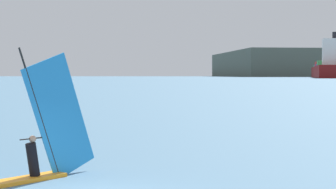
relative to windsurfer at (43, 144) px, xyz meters
name	(u,v)px	position (x,y,z in m)	size (l,w,h in m)	color
windsurfer	(43,144)	(0.00, 0.00, 0.00)	(2.86, 3.59, 4.25)	orange
cargo_ship	(329,69)	(133.10, 536.43, 7.29)	(58.71, 191.69, 41.16)	maroon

